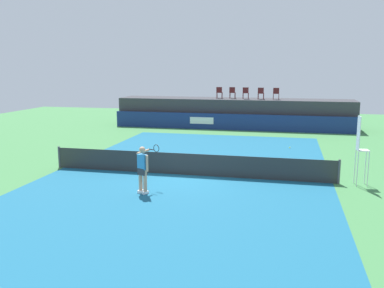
{
  "coord_description": "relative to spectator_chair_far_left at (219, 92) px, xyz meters",
  "views": [
    {
      "loc": [
        4.11,
        -17.21,
        4.65
      ],
      "look_at": [
        -0.31,
        2.0,
        1.0
      ],
      "focal_mm": 39.26,
      "sensor_mm": 36.0,
      "label": 1
    }
  ],
  "objects": [
    {
      "name": "tennis_player",
      "position": [
        0.14,
        -18.18,
        -1.73
      ],
      "size": [
        0.63,
        1.26,
        1.77
      ],
      "color": "white",
      "rests_on": "court_inner"
    },
    {
      "name": "net_post_near",
      "position": [
        -5.04,
        -15.22,
        -2.19
      ],
      "size": [
        0.1,
        0.1,
        1.0
      ],
      "primitive_type": "cylinder",
      "color": "#4C4C51",
      "rests_on": "ground"
    },
    {
      "name": "spectator_chair_right",
      "position": [
        3.21,
        -0.26,
        0.0
      ],
      "size": [
        0.45,
        0.45,
        0.89
      ],
      "color": "#561919",
      "rests_on": "spectator_platform"
    },
    {
      "name": "tennis_net",
      "position": [
        1.16,
        -15.22,
        -2.22
      ],
      "size": [
        12.4,
        0.02,
        0.95
      ],
      "primitive_type": "cube",
      "color": "#2D2D2D",
      "rests_on": "ground"
    },
    {
      "name": "spectator_chair_far_right",
      "position": [
        4.34,
        -0.26,
        0.0
      ],
      "size": [
        0.44,
        0.44,
        0.89
      ],
      "color": "#561919",
      "rests_on": "spectator_platform"
    },
    {
      "name": "spectator_chair_far_left",
      "position": [
        0.0,
        0.0,
        0.0
      ],
      "size": [
        0.44,
        0.44,
        0.89
      ],
      "color": "#561919",
      "rests_on": "spectator_platform"
    },
    {
      "name": "sponsor_wall",
      "position": [
        1.15,
        -1.72,
        -2.09
      ],
      "size": [
        18.0,
        0.22,
        1.2
      ],
      "color": "navy",
      "rests_on": "ground"
    },
    {
      "name": "ground_plane",
      "position": [
        1.16,
        -12.22,
        -2.69
      ],
      "size": [
        48.0,
        48.0,
        0.0
      ],
      "primitive_type": "plane",
      "color": "#3D7A42"
    },
    {
      "name": "spectator_chair_center",
      "position": [
        2.05,
        -0.08,
        0.0
      ],
      "size": [
        0.45,
        0.45,
        0.89
      ],
      "color": "#561919",
      "rests_on": "spectator_platform"
    },
    {
      "name": "court_inner",
      "position": [
        1.16,
        -15.22,
        -2.69
      ],
      "size": [
        12.0,
        22.0,
        0.0
      ],
      "primitive_type": "cube",
      "color": "#16597A",
      "rests_on": "ground"
    },
    {
      "name": "tennis_ball",
      "position": [
        5.45,
        -8.02,
        -2.66
      ],
      "size": [
        0.07,
        0.07,
        0.07
      ],
      "primitive_type": "sphere",
      "color": "#D8EA33",
      "rests_on": "court_inner"
    },
    {
      "name": "net_post_far",
      "position": [
        7.36,
        -15.22,
        -2.19
      ],
      "size": [
        0.1,
        0.1,
        1.0
      ],
      "primitive_type": "cylinder",
      "color": "#4C4C51",
      "rests_on": "ground"
    },
    {
      "name": "spectator_chair_left",
      "position": [
        1.01,
        0.09,
        0.0
      ],
      "size": [
        0.45,
        0.45,
        0.89
      ],
      "color": "#561919",
      "rests_on": "spectator_platform"
    },
    {
      "name": "umpire_chair",
      "position": [
        8.08,
        -15.24,
        -1.11
      ],
      "size": [
        0.48,
        0.48,
        2.76
      ],
      "color": "white",
      "rests_on": "ground"
    },
    {
      "name": "spectator_platform",
      "position": [
        1.16,
        0.08,
        -1.59
      ],
      "size": [
        18.0,
        2.8,
        2.2
      ],
      "primitive_type": "cube",
      "color": "#38383D",
      "rests_on": "ground"
    }
  ]
}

